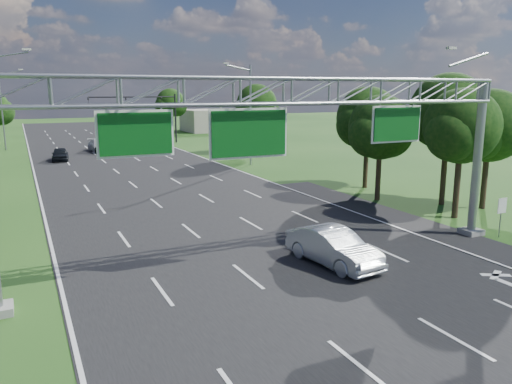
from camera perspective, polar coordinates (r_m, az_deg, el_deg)
ground at (r=38.25m, az=-10.02°, el=0.02°), size 220.00×220.00×0.00m
road at (r=38.25m, az=-10.02°, el=0.02°), size 18.00×180.00×0.02m
road_flare at (r=29.41m, az=18.73°, el=-3.92°), size 3.00×30.00×0.02m
sign_gantry at (r=20.83m, az=3.81°, el=9.75°), size 23.50×1.00×9.56m
regulatory_sign at (r=28.71m, az=26.27°, el=-1.78°), size 0.60×0.08×2.10m
traffic_signal at (r=73.30m, az=-11.90°, el=9.47°), size 12.21×0.24×7.00m
streetlight_l_far at (r=71.23m, az=-26.92°, el=8.76°), size 2.97×0.22×10.16m
streetlight_r_mid at (r=50.82m, az=-0.84°, el=9.36°), size 2.97×0.22×10.16m
tree_cluster_right at (r=35.42m, az=18.85°, el=7.35°), size 9.91×14.60×8.68m
tree_verge_rd at (r=60.12m, az=0.13°, el=9.75°), size 5.76×4.80×8.28m
tree_verge_re at (r=87.58m, az=-9.70°, el=9.88°), size 5.76×4.80×7.84m
building_right at (r=94.61m, az=-4.46°, el=8.18°), size 12.00×9.00×4.00m
silver_sedan at (r=22.23m, az=8.83°, el=-6.24°), size 2.33×5.03×1.60m
car_queue_a at (r=65.52m, az=-17.48°, el=5.10°), size 2.54×5.37×1.51m
car_queue_b at (r=64.41m, az=-17.24°, el=4.87°), size 2.24×4.46×1.21m
car_queue_c at (r=58.33m, az=-21.48°, el=4.04°), size 2.04×4.26×1.41m
car_queue_d at (r=68.82m, az=-14.43°, el=5.49°), size 1.99×4.31×1.37m
box_truck at (r=88.30m, az=-13.81°, el=7.30°), size 2.82×8.25×3.06m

